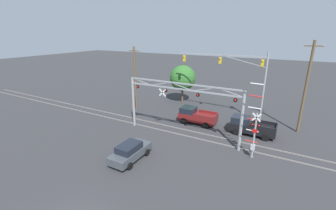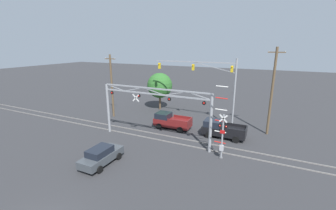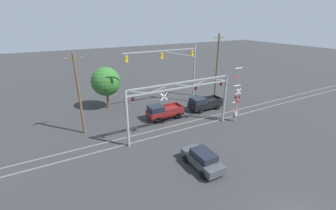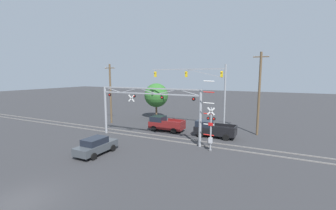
% 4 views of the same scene
% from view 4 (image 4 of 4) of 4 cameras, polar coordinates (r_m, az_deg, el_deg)
% --- Properties ---
extents(ground_plane, '(200.00, 200.00, 0.00)m').
position_cam_4_polar(ground_plane, '(17.01, -33.36, -19.83)').
color(ground_plane, '#303033').
extents(rail_track_near, '(80.00, 0.08, 0.10)m').
position_cam_4_polar(rail_track_near, '(27.05, -4.73, -8.33)').
color(rail_track_near, gray).
rests_on(rail_track_near, ground_plane).
extents(rail_track_far, '(80.00, 0.08, 0.10)m').
position_cam_4_polar(rail_track_far, '(28.24, -3.22, -7.63)').
color(rail_track_far, gray).
rests_on(rail_track_far, ground_plane).
extents(crossing_gantry, '(12.95, 0.31, 6.03)m').
position_cam_4_polar(crossing_gantry, '(26.00, -5.17, -0.09)').
color(crossing_gantry, gray).
rests_on(crossing_gantry, ground_plane).
extents(crossing_signal_mast, '(1.29, 0.35, 6.95)m').
position_cam_4_polar(crossing_signal_mast, '(22.57, 10.70, -5.65)').
color(crossing_signal_mast, gray).
rests_on(crossing_signal_mast, ground_plane).
extents(traffic_signal_span, '(11.13, 0.39, 8.87)m').
position_cam_4_polar(traffic_signal_span, '(31.13, 9.80, 4.96)').
color(traffic_signal_span, gray).
rests_on(traffic_signal_span, ground_plane).
extents(pickup_truck_lead, '(4.70, 2.23, 1.93)m').
position_cam_4_polar(pickup_truck_lead, '(30.33, -0.72, -4.79)').
color(pickup_truck_lead, maroon).
rests_on(pickup_truck_lead, ground_plane).
extents(pickup_truck_following, '(4.89, 2.23, 1.93)m').
position_cam_4_polar(pickup_truck_following, '(27.95, 11.37, -6.02)').
color(pickup_truck_following, black).
rests_on(pickup_truck_following, ground_plane).
extents(sedan_waiting, '(2.01, 4.30, 1.61)m').
position_cam_4_polar(sedan_waiting, '(22.72, -17.82, -9.82)').
color(sedan_waiting, '#3D4247').
rests_on(sedan_waiting, ground_plane).
extents(utility_pole_left, '(1.80, 0.28, 9.12)m').
position_cam_4_polar(utility_pole_left, '(35.85, -14.39, 2.98)').
color(utility_pole_left, brown).
rests_on(utility_pole_left, ground_plane).
extents(utility_pole_right, '(1.80, 0.28, 10.24)m').
position_cam_4_polar(utility_pole_right, '(29.75, 22.14, 2.82)').
color(utility_pole_right, brown).
rests_on(utility_pole_right, ground_plane).
extents(background_tree_beyond_span, '(4.09, 4.09, 6.05)m').
position_cam_4_polar(background_tree_beyond_span, '(38.67, -2.99, 2.48)').
color(background_tree_beyond_span, brown).
rests_on(background_tree_beyond_span, ground_plane).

